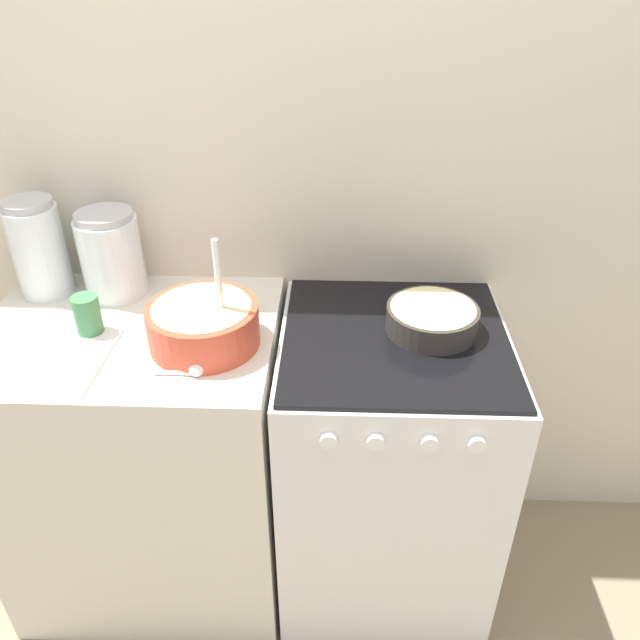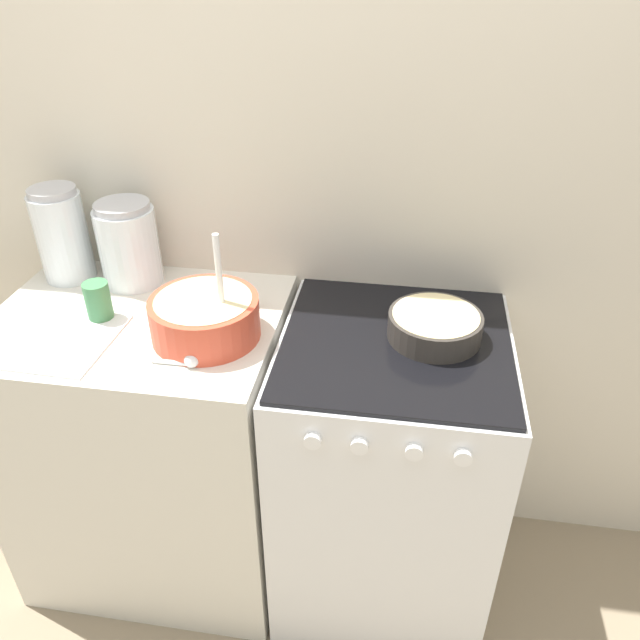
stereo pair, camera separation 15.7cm
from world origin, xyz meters
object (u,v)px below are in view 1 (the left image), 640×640
(stove, at_px, (386,465))
(tin_can, at_px, (88,315))
(storage_jar_left, at_px, (40,254))
(baking_pan, at_px, (432,318))
(storage_jar_middle, at_px, (112,260))
(mixing_bowl, at_px, (203,323))

(stove, height_order, tin_can, tin_can)
(stove, xyz_separation_m, storage_jar_left, (-0.98, 0.20, 0.58))
(baking_pan, distance_m, storage_jar_left, 1.09)
(tin_can, bearing_deg, baking_pan, 3.03)
(storage_jar_left, height_order, storage_jar_middle, storage_jar_left)
(mixing_bowl, relative_size, baking_pan, 1.21)
(storage_jar_left, bearing_deg, storage_jar_middle, 0.00)
(mixing_bowl, height_order, storage_jar_left, mixing_bowl)
(baking_pan, xyz_separation_m, storage_jar_left, (-1.08, 0.16, 0.08))
(storage_jar_left, xyz_separation_m, tin_can, (0.20, -0.21, -0.06))
(mixing_bowl, xyz_separation_m, baking_pan, (0.58, 0.08, -0.03))
(baking_pan, height_order, tin_can, tin_can)
(storage_jar_left, xyz_separation_m, storage_jar_middle, (0.20, 0.00, -0.01))
(storage_jar_left, bearing_deg, tin_can, -47.16)
(mixing_bowl, height_order, tin_can, mixing_bowl)
(mixing_bowl, height_order, storage_jar_middle, mixing_bowl)
(mixing_bowl, bearing_deg, storage_jar_left, 153.75)
(stove, xyz_separation_m, mixing_bowl, (-0.48, -0.05, 0.53))
(stove, distance_m, storage_jar_middle, 0.99)
(baking_pan, bearing_deg, storage_jar_middle, 169.38)
(storage_jar_left, distance_m, tin_can, 0.29)
(storage_jar_left, bearing_deg, baking_pan, -8.68)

